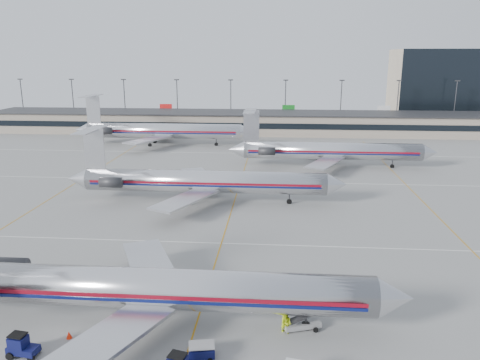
# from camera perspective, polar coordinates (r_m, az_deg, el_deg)

# --- Properties ---
(ground) EXTENTS (260.00, 260.00, 0.00)m
(ground) POSITION_cam_1_polar(r_m,az_deg,el_deg) (49.38, -3.69, -12.12)
(ground) COLOR gray
(ground) RESTS_ON ground
(apron_markings) EXTENTS (160.00, 0.15, 0.02)m
(apron_markings) POSITION_cam_1_polar(r_m,az_deg,el_deg) (58.39, -2.28, -7.70)
(apron_markings) COLOR silver
(apron_markings) RESTS_ON ground
(terminal) EXTENTS (162.00, 17.00, 6.25)m
(terminal) POSITION_cam_1_polar(r_m,az_deg,el_deg) (142.98, 1.93, 7.04)
(terminal) COLOR gray
(terminal) RESTS_ON ground
(light_mast_row) EXTENTS (163.60, 0.40, 15.28)m
(light_mast_row) POSITION_cam_1_polar(r_m,az_deg,el_deg) (156.31, 2.20, 9.69)
(light_mast_row) COLOR #38383D
(light_mast_row) RESTS_ON ground
(distant_building) EXTENTS (30.00, 20.00, 25.00)m
(distant_building) POSITION_cam_1_polar(r_m,az_deg,el_deg) (180.54, 22.88, 10.50)
(distant_building) COLOR tan
(distant_building) RESTS_ON ground
(jet_foreground) EXTENTS (43.96, 25.88, 11.51)m
(jet_foreground) POSITION_cam_1_polar(r_m,az_deg,el_deg) (41.64, -12.07, -12.68)
(jet_foreground) COLOR silver
(jet_foreground) RESTS_ON ground
(jet_second_row) EXTENTS (44.42, 26.15, 11.63)m
(jet_second_row) POSITION_cam_1_polar(r_m,az_deg,el_deg) (73.95, -5.00, -0.14)
(jet_second_row) COLOR silver
(jet_second_row) RESTS_ON ground
(jet_third_row) EXTENTS (43.17, 26.56, 11.80)m
(jet_third_row) POSITION_cam_1_polar(r_m,az_deg,el_deg) (99.29, 10.61, 3.53)
(jet_third_row) COLOR silver
(jet_third_row) RESTS_ON ground
(jet_back_row) EXTENTS (47.33, 29.11, 12.94)m
(jet_back_row) POSITION_cam_1_polar(r_m,az_deg,el_deg) (124.25, -9.74, 5.95)
(jet_back_row) COLOR silver
(jet_back_row) RESTS_ON ground
(tug_left) EXTENTS (2.44, 1.46, 1.88)m
(tug_left) POSITION_cam_1_polar(r_m,az_deg,el_deg) (41.53, -25.13, -17.87)
(tug_left) COLOR #0B0E3E
(tug_left) RESTS_ON ground
(cart_outer) EXTENTS (2.17, 1.67, 1.11)m
(cart_outer) POSITION_cam_1_polar(r_m,az_deg,el_deg) (38.10, -4.69, -20.02)
(cart_outer) COLOR #0B0E3E
(cart_outer) RESTS_ON ground
(belt_loader) EXTENTS (3.83, 2.03, 1.96)m
(belt_loader) POSITION_cam_1_polar(r_m,az_deg,el_deg) (41.65, 7.67, -16.90)
(belt_loader) COLOR gray
(belt_loader) RESTS_ON ground
(ramp_worker_near) EXTENTS (0.70, 0.67, 1.62)m
(ramp_worker_near) POSITION_cam_1_polar(r_m,az_deg,el_deg) (41.00, 5.41, -16.92)
(ramp_worker_near) COLOR #D1EF16
(ramp_worker_near) RESTS_ON ground
(ramp_worker_far) EXTENTS (1.13, 1.09, 1.84)m
(ramp_worker_far) POSITION_cam_1_polar(r_m,az_deg,el_deg) (40.73, 5.65, -16.97)
(ramp_worker_far) COLOR #AEC612
(ramp_worker_far) RESTS_ON ground
(cone_left) EXTENTS (0.56, 0.56, 0.63)m
(cone_left) POSITION_cam_1_polar(r_m,az_deg,el_deg) (42.61, -20.13, -17.30)
(cone_left) COLOR #F52508
(cone_left) RESTS_ON ground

